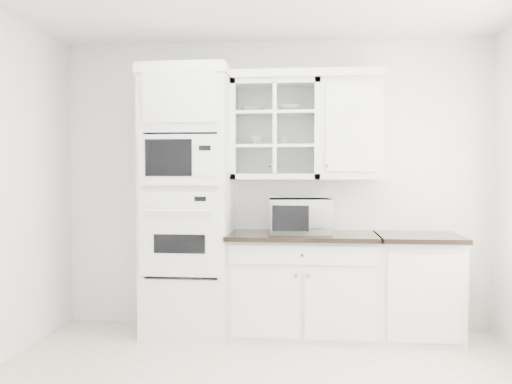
# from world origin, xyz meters

# --- Properties ---
(room_shell) EXTENTS (4.00, 3.50, 2.70)m
(room_shell) POSITION_xyz_m (0.00, 0.43, 1.78)
(room_shell) COLOR white
(room_shell) RESTS_ON ground
(oven_column) EXTENTS (0.76, 0.68, 2.40)m
(oven_column) POSITION_xyz_m (-0.75, 1.42, 1.20)
(oven_column) COLOR white
(oven_column) RESTS_ON ground
(base_cabinet_run) EXTENTS (1.32, 0.67, 0.92)m
(base_cabinet_run) POSITION_xyz_m (0.28, 1.45, 0.46)
(base_cabinet_run) COLOR white
(base_cabinet_run) RESTS_ON ground
(extra_base_cabinet) EXTENTS (0.72, 0.67, 0.92)m
(extra_base_cabinet) POSITION_xyz_m (1.28, 1.45, 0.46)
(extra_base_cabinet) COLOR white
(extra_base_cabinet) RESTS_ON ground
(upper_cabinet_glass) EXTENTS (0.80, 0.33, 0.90)m
(upper_cabinet_glass) POSITION_xyz_m (0.03, 1.58, 1.85)
(upper_cabinet_glass) COLOR white
(upper_cabinet_glass) RESTS_ON room_shell
(upper_cabinet_solid) EXTENTS (0.55, 0.33, 0.90)m
(upper_cabinet_solid) POSITION_xyz_m (0.71, 1.58, 1.85)
(upper_cabinet_solid) COLOR white
(upper_cabinet_solid) RESTS_ON room_shell
(crown_molding) EXTENTS (2.14, 0.38, 0.07)m
(crown_molding) POSITION_xyz_m (-0.07, 1.56, 2.33)
(crown_molding) COLOR white
(crown_molding) RESTS_ON room_shell
(countertop_microwave) EXTENTS (0.57, 0.49, 0.31)m
(countertop_microwave) POSITION_xyz_m (0.25, 1.42, 1.07)
(countertop_microwave) COLOR white
(countertop_microwave) RESTS_ON base_cabinet_run
(bowl_a) EXTENTS (0.24, 0.24, 0.05)m
(bowl_a) POSITION_xyz_m (-0.19, 1.60, 2.03)
(bowl_a) COLOR white
(bowl_a) RESTS_ON upper_cabinet_glass
(bowl_b) EXTENTS (0.24, 0.24, 0.06)m
(bowl_b) POSITION_xyz_m (0.16, 1.58, 2.04)
(bowl_b) COLOR white
(bowl_b) RESTS_ON upper_cabinet_glass
(cup_a) EXTENTS (0.14, 0.14, 0.09)m
(cup_a) POSITION_xyz_m (-0.15, 1.59, 1.75)
(cup_a) COLOR white
(cup_a) RESTS_ON upper_cabinet_glass
(cup_b) EXTENTS (0.11, 0.11, 0.08)m
(cup_b) POSITION_xyz_m (0.11, 1.57, 1.75)
(cup_b) COLOR white
(cup_b) RESTS_ON upper_cabinet_glass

